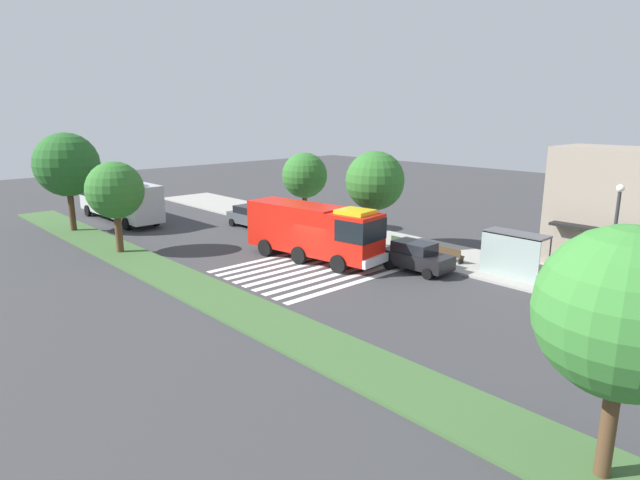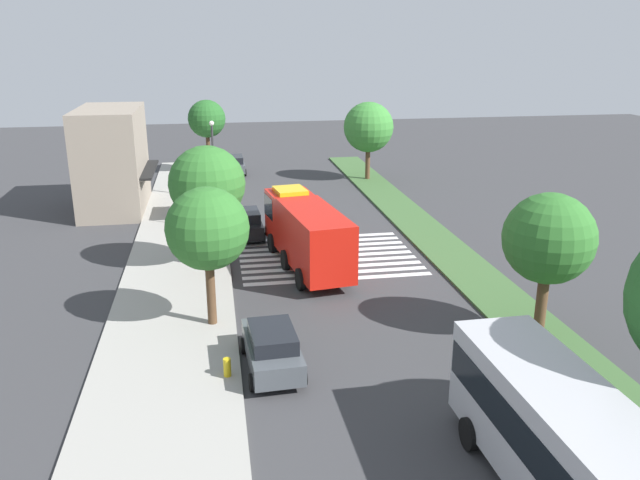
# 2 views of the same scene
# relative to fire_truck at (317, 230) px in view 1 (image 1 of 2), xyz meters

# --- Properties ---
(ground_plane) EXTENTS (120.00, 120.00, 0.00)m
(ground_plane) POSITION_rel_fire_truck_xyz_m (0.65, -1.44, -2.02)
(ground_plane) COLOR #38383A
(sidewalk) EXTENTS (60.00, 5.58, 0.14)m
(sidewalk) POSITION_rel_fire_truck_xyz_m (0.65, 6.86, -1.95)
(sidewalk) COLOR #9E9B93
(sidewalk) RESTS_ON ground_plane
(median_strip) EXTENTS (60.00, 3.00, 0.14)m
(median_strip) POSITION_rel_fire_truck_xyz_m (0.65, -8.46, -1.95)
(median_strip) COLOR #3D6033
(median_strip) RESTS_ON ground_plane
(crosswalk) EXTENTS (7.65, 9.93, 0.01)m
(crosswalk) POSITION_rel_fire_truck_xyz_m (1.15, -1.44, -2.02)
(crosswalk) COLOR silver
(crosswalk) RESTS_ON ground_plane
(fire_truck) EXTENTS (9.82, 3.73, 3.64)m
(fire_truck) POSITION_rel_fire_truck_xyz_m (0.00, 0.00, 0.00)
(fire_truck) COLOR red
(fire_truck) RESTS_ON ground_plane
(parked_car_west) EXTENTS (4.44, 2.23, 1.72)m
(parked_car_west) POSITION_rel_fire_truck_xyz_m (-11.14, 2.87, -1.14)
(parked_car_west) COLOR #474C51
(parked_car_west) RESTS_ON ground_plane
(parked_car_mid) EXTENTS (4.27, 2.13, 1.75)m
(parked_car_mid) POSITION_rel_fire_truck_xyz_m (5.60, 2.87, -1.13)
(parked_car_mid) COLOR black
(parked_car_mid) RESTS_ON ground_plane
(transit_bus) EXTENTS (11.46, 3.02, 3.47)m
(transit_bus) POSITION_rel_fire_truck_xyz_m (-20.97, -3.93, 0.04)
(transit_bus) COLOR #B2B2B7
(transit_bus) RESTS_ON ground_plane
(bus_stop_shelter) EXTENTS (3.50, 1.40, 2.46)m
(bus_stop_shelter) POSITION_rel_fire_truck_xyz_m (10.12, 5.70, -0.14)
(bus_stop_shelter) COLOR #4C4C51
(bus_stop_shelter) RESTS_ON sidewalk
(bench_near_shelter) EXTENTS (1.60, 0.50, 0.90)m
(bench_near_shelter) POSITION_rel_fire_truck_xyz_m (6.12, 5.68, -1.43)
(bench_near_shelter) COLOR #4C3823
(bench_near_shelter) RESTS_ON sidewalk
(bench_west_of_shelter) EXTENTS (1.60, 0.50, 0.90)m
(bench_west_of_shelter) POSITION_rel_fire_truck_xyz_m (2.28, 5.68, -1.43)
(bench_west_of_shelter) COLOR #2D472D
(bench_west_of_shelter) RESTS_ON sidewalk
(street_lamp) EXTENTS (0.36, 0.36, 5.86)m
(street_lamp) POSITION_rel_fire_truck_xyz_m (15.59, 4.67, 1.59)
(street_lamp) COLOR #2D2D30
(street_lamp) RESTS_ON sidewalk
(storefront_building) EXTENTS (8.42, 5.01, 7.23)m
(storefront_building) POSITION_rel_fire_truck_xyz_m (13.98, 11.75, 1.59)
(storefront_building) COLOR gray
(storefront_building) RESTS_ON ground_plane
(sidewalk_tree_far_west) EXTENTS (3.50, 3.50, 6.03)m
(sidewalk_tree_far_west) POSITION_rel_fire_truck_xyz_m (-6.97, 5.07, 2.37)
(sidewalk_tree_far_west) COLOR #513823
(sidewalk_tree_far_west) RESTS_ON sidewalk
(sidewalk_tree_west) EXTENTS (3.99, 3.99, 6.54)m
(sidewalk_tree_west) POSITION_rel_fire_truck_xyz_m (0.26, 5.07, 2.64)
(sidewalk_tree_west) COLOR #47301E
(sidewalk_tree_west) RESTS_ON sidewalk
(median_tree_far_west) EXTENTS (4.86, 4.86, 7.56)m
(median_tree_far_west) POSITION_rel_fire_truck_xyz_m (-19.11, -8.46, 3.23)
(median_tree_far_west) COLOR #47301E
(median_tree_far_west) RESTS_ON median_strip
(median_tree_west) EXTENTS (3.72, 3.72, 5.99)m
(median_tree_west) POSITION_rel_fire_truck_xyz_m (-10.15, -8.46, 2.21)
(median_tree_west) COLOR #513823
(median_tree_west) RESTS_ON median_strip
(median_tree_center) EXTENTS (4.24, 4.24, 6.57)m
(median_tree_center) POSITION_rel_fire_truck_xyz_m (20.28, -8.46, 2.55)
(median_tree_center) COLOR #513823
(median_tree_center) RESTS_ON median_strip
(fire_hydrant) EXTENTS (0.28, 0.28, 0.70)m
(fire_hydrant) POSITION_rel_fire_truck_xyz_m (-11.64, 4.57, -1.53)
(fire_hydrant) COLOR gold
(fire_hydrant) RESTS_ON sidewalk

